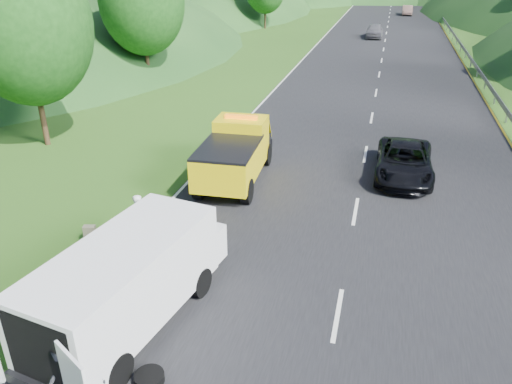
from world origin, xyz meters
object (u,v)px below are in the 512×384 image
(white_van, at_px, (130,279))
(suitcase, at_px, (90,234))
(passing_suv, at_px, (402,177))
(spare_tire, at_px, (150,382))
(tow_truck, at_px, (235,153))
(child, at_px, (180,255))
(woman, at_px, (143,240))

(white_van, relative_size, suitcase, 11.36)
(white_van, distance_m, passing_suv, 13.20)
(spare_tire, relative_size, passing_suv, 0.13)
(suitcase, bearing_deg, tow_truck, 62.72)
(child, distance_m, suitcase, 3.10)
(white_van, relative_size, child, 6.69)
(white_van, height_order, passing_suv, white_van)
(woman, relative_size, spare_tire, 2.46)
(child, xyz_separation_m, suitcase, (-3.08, -0.03, 0.31))
(spare_tire, bearing_deg, white_van, 125.47)
(white_van, bearing_deg, passing_suv, 69.38)
(white_van, height_order, suitcase, white_van)
(woman, relative_size, passing_suv, 0.33)
(white_van, xyz_separation_m, passing_suv, (6.65, 11.32, -1.33))
(white_van, xyz_separation_m, child, (-0.12, 3.24, -1.33))
(child, distance_m, spare_tire, 5.15)
(woman, height_order, spare_tire, woman)
(white_van, height_order, woman, white_van)
(passing_suv, bearing_deg, tow_truck, -162.54)
(woman, xyz_separation_m, suitcase, (-1.57, -0.55, 0.31))
(suitcase, bearing_deg, child, 0.53)
(tow_truck, relative_size, spare_tire, 8.79)
(woman, xyz_separation_m, passing_suv, (8.28, 7.56, 0.00))
(tow_truck, height_order, woman, tow_truck)
(tow_truck, height_order, child, tow_truck)
(passing_suv, bearing_deg, suitcase, -140.18)
(tow_truck, xyz_separation_m, white_van, (0.09, -9.25, 0.13))
(suitcase, xyz_separation_m, spare_tire, (4.43, -4.94, -0.31))
(child, relative_size, passing_suv, 0.21)
(woman, bearing_deg, spare_tire, -165.31)
(child, bearing_deg, suitcase, -163.39)
(woman, xyz_separation_m, spare_tire, (2.86, -5.49, 0.00))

